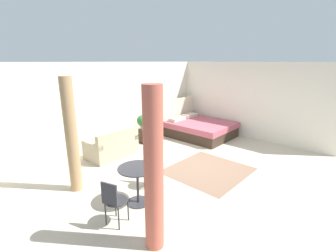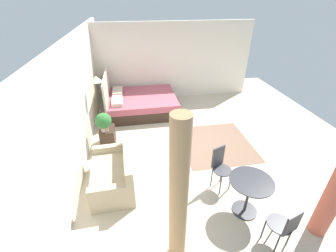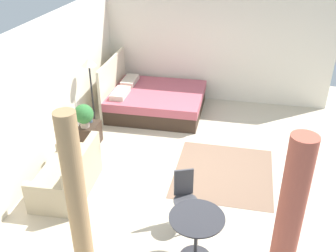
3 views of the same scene
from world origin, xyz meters
The scene contains 15 objects.
ground_plane centered at (0.00, 0.00, -0.01)m, with size 9.28×8.61×0.02m, color beige.
wall_back centered at (0.00, 2.80, 1.33)m, with size 9.28×0.12×2.67m, color silver.
wall_right centered at (3.14, 0.00, 1.33)m, with size 0.12×5.61×2.67m, color silver.
area_rug centered at (-0.19, -0.55, 0.00)m, with size 1.92×1.79×0.01m, color #7F604C.
bed centered at (2.03, 1.34, 0.31)m, with size 1.91×2.24×1.29m.
couch centered at (-1.28, 2.03, 0.28)m, with size 1.43×0.88×0.83m.
nightstand centered at (0.25, 2.27, 0.23)m, with size 0.51×0.36×0.47m.
potted_plant centered at (0.15, 2.30, 0.75)m, with size 0.39×0.39×0.49m.
vase centered at (0.37, 2.30, 0.55)m, with size 0.13×0.13×0.15m.
floor_lamp centered at (0.94, 2.44, 1.32)m, with size 0.31×0.31×1.64m.
balcony_table centered at (-2.33, -0.33, 0.52)m, with size 0.75×0.75×0.75m.
cafe_chair_near_window centered at (-1.64, -0.05, 0.56)m, with size 0.48×0.48×0.93m.
cafe_chair_near_couch centered at (-3.04, -0.55, 0.50)m, with size 0.48×0.48×0.83m.
curtain_left centered at (-2.89, -1.36, 1.21)m, with size 0.28×0.28×2.42m.
curtain_right centered at (-2.89, 1.05, 1.21)m, with size 0.25×0.25×2.42m.
Camera 1 is at (-4.97, -3.54, 2.69)m, focal length 25.45 mm.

